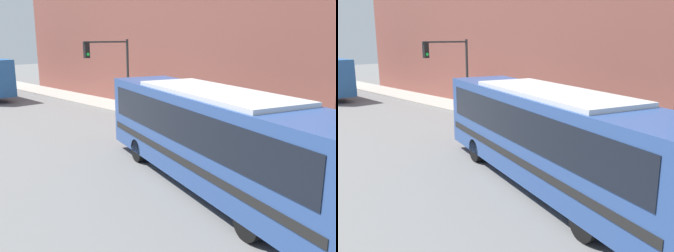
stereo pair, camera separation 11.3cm
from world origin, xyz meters
TOP-DOWN VIEW (x-y plane):
  - ground_plane at (0.00, 0.00)m, footprint 120.00×120.00m
  - sidewalk at (5.81, 20.00)m, footprint 2.63×70.00m
  - building_facade at (10.13, 15.24)m, footprint 6.00×28.48m
  - city_bus at (-0.82, 1.72)m, footprint 5.71×11.61m
  - fire_hydrant at (5.10, 2.27)m, footprint 0.22×0.29m
  - traffic_light_pole at (4.03, 13.40)m, footprint 3.28×0.35m
  - parking_meter at (5.10, 10.23)m, footprint 0.14×0.14m
  - pedestrian_near_corner at (5.79, 13.16)m, footprint 0.34×0.34m
  - pedestrian_mid_block at (5.54, 14.11)m, footprint 0.34×0.34m

SIDE VIEW (x-z plane):
  - ground_plane at x=0.00m, z-range 0.00..0.00m
  - sidewalk at x=5.81m, z-range 0.00..0.13m
  - fire_hydrant at x=5.10m, z-range 0.13..0.81m
  - parking_meter at x=5.10m, z-range 0.36..1.66m
  - pedestrian_mid_block at x=5.54m, z-range 0.15..1.94m
  - pedestrian_near_corner at x=5.79m, z-range 0.16..2.01m
  - city_bus at x=-0.82m, z-range 0.23..3.46m
  - traffic_light_pole at x=4.03m, z-range 1.02..5.55m
  - building_facade at x=10.13m, z-range 0.00..12.24m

